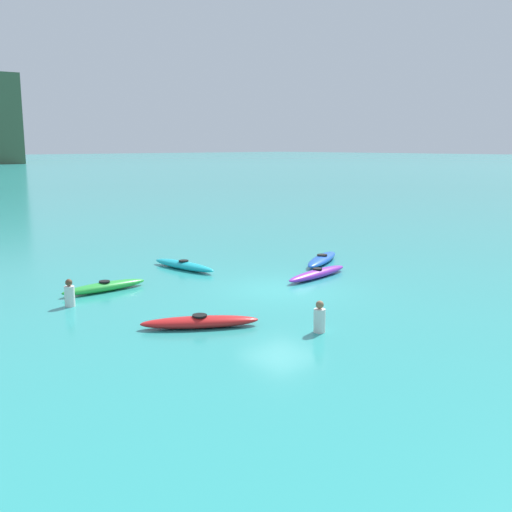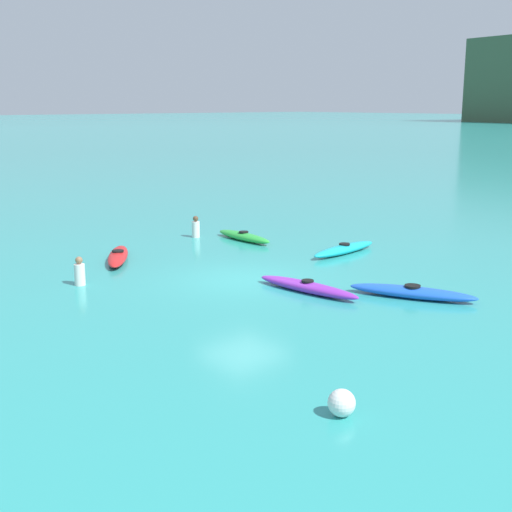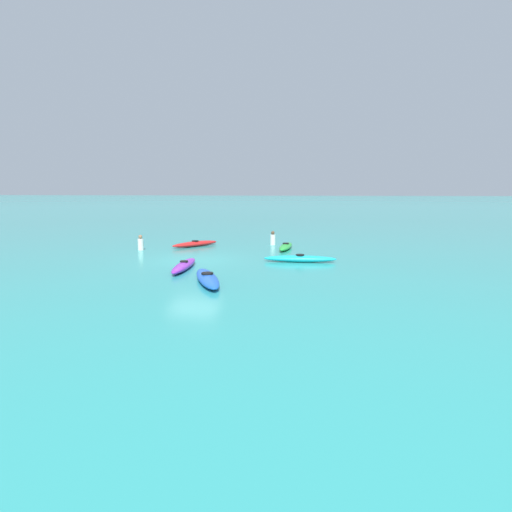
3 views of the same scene
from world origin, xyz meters
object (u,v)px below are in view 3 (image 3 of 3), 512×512
(kayak_blue, at_px, (207,278))
(kayak_green, at_px, (286,246))
(person_by_kayaks, at_px, (141,243))
(kayak_red, at_px, (195,244))
(kayak_cyan, at_px, (300,259))
(kayak_purple, at_px, (184,265))
(person_near_shore, at_px, (273,239))

(kayak_blue, bearing_deg, kayak_green, 169.29)
(kayak_green, bearing_deg, person_by_kayaks, -76.35)
(kayak_red, relative_size, person_by_kayaks, 3.49)
(kayak_cyan, relative_size, kayak_purple, 0.98)
(kayak_blue, xyz_separation_m, person_by_kayaks, (-7.43, -6.36, 0.22))
(person_by_kayaks, bearing_deg, kayak_red, 129.98)
(kayak_purple, height_order, kayak_red, same)
(person_near_shore, bearing_deg, kayak_green, 30.24)
(kayak_cyan, distance_m, kayak_purple, 5.55)
(kayak_green, relative_size, kayak_purple, 0.88)
(kayak_red, height_order, person_by_kayaks, person_by_kayaks)
(kayak_purple, relative_size, person_by_kayaks, 4.06)
(kayak_purple, height_order, kayak_blue, same)
(kayak_cyan, height_order, person_by_kayaks, person_by_kayaks)
(kayak_blue, bearing_deg, person_near_shore, 176.23)
(kayak_cyan, xyz_separation_m, kayak_blue, (5.15, -2.98, 0.00))
(kayak_cyan, distance_m, person_by_kayaks, 9.61)
(kayak_red, bearing_deg, person_near_shore, 109.72)
(kayak_red, xyz_separation_m, kayak_blue, (9.55, 3.82, -0.00))
(kayak_cyan, relative_size, kayak_blue, 0.99)
(kayak_purple, distance_m, person_by_kayaks, 6.83)
(kayak_blue, height_order, person_near_shore, person_near_shore)
(person_near_shore, height_order, person_by_kayaks, same)
(kayak_cyan, xyz_separation_m, person_by_kayaks, (-2.27, -9.34, 0.22))
(kayak_cyan, relative_size, person_by_kayaks, 3.99)
(kayak_purple, bearing_deg, person_by_kayaks, -138.15)
(kayak_blue, bearing_deg, kayak_red, -158.21)
(person_by_kayaks, bearing_deg, kayak_blue, 40.56)
(kayak_cyan, xyz_separation_m, person_near_shore, (-6.03, -2.24, 0.22))
(person_by_kayaks, bearing_deg, kayak_purple, 41.85)
(kayak_purple, height_order, person_near_shore, person_near_shore)
(kayak_purple, xyz_separation_m, person_near_shore, (-8.85, 2.54, 0.22))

